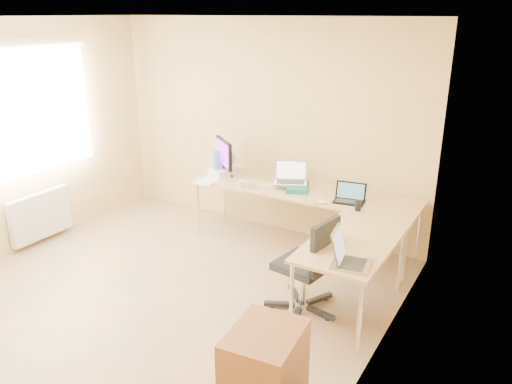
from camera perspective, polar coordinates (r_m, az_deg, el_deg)
The scene contains 24 objects.
floor at distance 5.06m, azimuth -12.05°, elevation -12.25°, with size 4.50×4.50×0.00m, color tan.
ceiling at distance 4.31m, azimuth -14.62°, elevation 18.58°, with size 4.50×4.50×0.00m, color white.
wall_back at distance 6.27m, azimuth 1.01°, elevation 7.38°, with size 4.50×4.50×0.00m, color #E6BD77.
wall_right at distance 3.49m, azimuth 12.90°, elevation -3.44°, with size 4.50×4.50×0.00m, color #E6BD77.
desk_main at distance 5.90m, azimuth 5.18°, elevation -3.07°, with size 2.65×0.70×0.73m, color tan.
desk_return at distance 4.73m, azimuth 10.66°, elevation -9.41°, with size 0.70×1.30×0.73m, color tan.
monitor at distance 6.20m, azimuth -3.67°, elevation 3.94°, with size 0.54×0.17×0.46m, color black.
book_stack at distance 5.75m, azimuth 4.72°, elevation 0.51°, with size 0.24×0.33×0.06m, color #14615F.
laptop_center at distance 5.76m, azimuth 3.95°, elevation 2.17°, with size 0.38×0.29×0.24m, color silver.
laptop_black at distance 5.41m, azimuth 10.54°, elevation -0.14°, with size 0.32×0.24×0.20m, color black.
keyboard at distance 5.84m, azimuth 2.32°, elevation 0.71°, with size 0.37×0.10×0.02m, color silver.
mouse at distance 5.36m, azimuth 7.50°, elevation -1.11°, with size 0.11×0.07×0.04m, color white.
mug at distance 5.79m, azimuth -1.61°, elevation 0.90°, with size 0.09×0.09×0.09m, color white.
cd_stack at distance 5.78m, azimuth -0.60°, elevation 0.59°, with size 0.14×0.14×0.03m, color silver.
water_bottle at distance 6.19m, azimuth -4.47°, elevation 3.21°, with size 0.09×0.09×0.32m, color teal.
papers at distance 6.07m, azimuth -5.58°, elevation 1.30°, with size 0.23×0.33×0.01m, color white.
white_box at distance 6.22m, azimuth -4.18°, elevation 2.21°, with size 0.25×0.18×0.09m, color silver.
desk_fan at distance 6.42m, azimuth -3.02°, elevation 3.55°, with size 0.20×0.20×0.25m, color white.
black_cup at distance 5.22m, azimuth 11.48°, elevation -1.52°, with size 0.06×0.06×0.11m, color black.
laptop_return at distance 4.09m, azimuth 10.86°, elevation -6.66°, with size 0.28×0.36×0.24m, color #A0A1B0.
office_chair at distance 4.65m, azimuth 5.38°, elevation -7.79°, with size 0.58×0.58×0.96m, color black.
cabinet at distance 3.53m, azimuth 0.99°, elevation -20.49°, with size 0.43×0.54×0.74m, color brown.
radiator at distance 6.55m, azimuth -23.22°, elevation -2.44°, with size 0.09×0.80×0.55m, color white.
window at distance 6.24m, azimuth -24.81°, elevation 7.86°, with size 0.10×1.80×1.40m, color white.
Camera 1 is at (3.02, -3.08, 2.64)m, focal length 35.33 mm.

